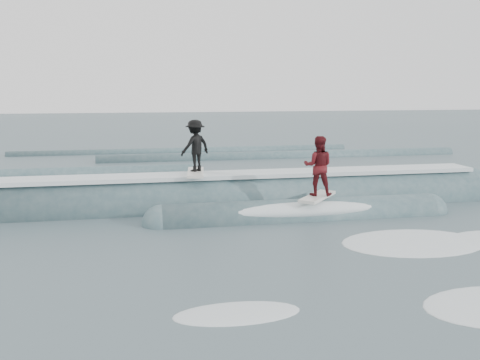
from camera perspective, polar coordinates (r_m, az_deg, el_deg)
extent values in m
plane|color=#3D535A|center=(13.90, 3.69, -7.61)|extent=(160.00, 160.00, 0.00)
cylinder|color=#36535B|center=(19.12, -0.59, -2.75)|extent=(18.36, 2.11, 2.11)
sphere|color=#36535B|center=(22.66, 22.88, -1.54)|extent=(2.11, 2.11, 2.11)
cylinder|color=#36535B|center=(17.47, 6.59, -4.02)|extent=(9.00, 1.25, 1.25)
sphere|color=#36535B|center=(16.68, -8.34, -4.73)|extent=(1.25, 1.25, 1.25)
sphere|color=#36535B|center=(19.31, 19.43, -3.19)|extent=(1.25, 1.25, 1.25)
cube|color=white|center=(18.90, -0.59, 0.58)|extent=(18.00, 1.30, 0.14)
ellipsoid|color=white|center=(17.40, 6.61, -3.06)|extent=(7.60, 1.30, 0.60)
cube|color=silver|center=(18.68, -4.76, 0.80)|extent=(0.81, 2.05, 0.10)
imported|color=black|center=(18.56, -4.80, 3.68)|extent=(1.33, 1.18, 1.78)
cube|color=silver|center=(17.49, 8.26, -1.78)|extent=(1.71, 1.89, 0.10)
imported|color=#4E0E12|center=(17.32, 8.34, 1.50)|extent=(1.12, 0.99, 1.92)
ellipsoid|color=white|center=(15.38, 17.94, -6.37)|extent=(3.71, 2.53, 0.10)
ellipsoid|color=white|center=(10.28, -0.32, -14.05)|extent=(2.05, 1.40, 0.10)
cylinder|color=#36535B|center=(32.33, 4.73, 2.40)|extent=(22.00, 0.80, 0.80)
cylinder|color=#36535B|center=(35.20, -5.93, 2.98)|extent=(22.00, 0.60, 0.60)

